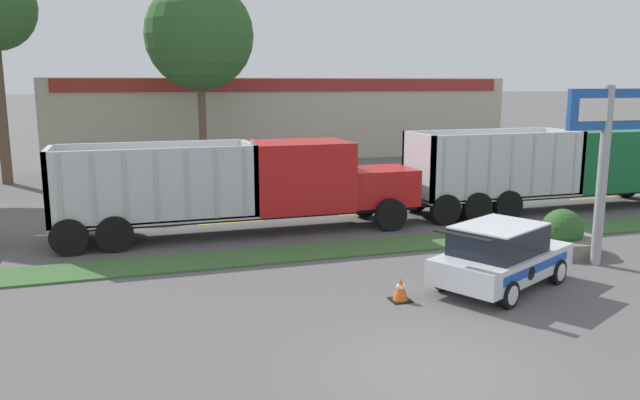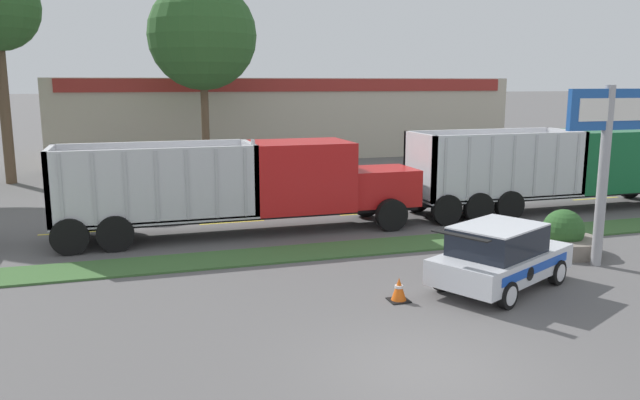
% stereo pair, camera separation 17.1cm
% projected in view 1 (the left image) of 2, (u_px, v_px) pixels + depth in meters
% --- Properties ---
extents(ground_plane, '(600.00, 600.00, 0.00)m').
position_uv_depth(ground_plane, '(432.00, 369.00, 11.22)').
color(ground_plane, '#5B5959').
extents(grass_verge, '(120.00, 1.73, 0.06)m').
position_uv_depth(grass_verge, '(305.00, 252.00, 18.77)').
color(grass_verge, '#3D6633').
rests_on(grass_verge, ground_plane).
extents(centre_line_3, '(2.40, 0.14, 0.01)m').
position_uv_depth(centre_line_3, '(74.00, 233.00, 21.29)').
color(centre_line_3, yellow).
rests_on(centre_line_3, ground_plane).
extents(centre_line_4, '(2.40, 0.14, 0.01)m').
position_uv_depth(centre_line_4, '(231.00, 222.00, 22.90)').
color(centre_line_4, yellow).
rests_on(centre_line_4, ground_plane).
extents(centre_line_5, '(2.40, 0.14, 0.01)m').
position_uv_depth(centre_line_5, '(368.00, 213.00, 24.52)').
color(centre_line_5, yellow).
rests_on(centre_line_5, ground_plane).
extents(centre_line_6, '(2.40, 0.14, 0.01)m').
position_uv_depth(centre_line_6, '(487.00, 205.00, 26.13)').
color(centre_line_6, yellow).
rests_on(centre_line_6, ground_plane).
extents(centre_line_7, '(2.40, 0.14, 0.01)m').
position_uv_depth(centre_line_7, '(593.00, 198.00, 27.74)').
color(centre_line_7, yellow).
rests_on(centre_line_7, ground_plane).
extents(dump_truck_lead, '(12.34, 2.76, 3.74)m').
position_uv_depth(dump_truck_lead, '(575.00, 168.00, 25.35)').
color(dump_truck_lead, black).
rests_on(dump_truck_lead, ground_plane).
extents(dump_truck_trail, '(12.31, 2.77, 3.26)m').
position_uv_depth(dump_truck_trail, '(275.00, 185.00, 21.38)').
color(dump_truck_trail, black).
rests_on(dump_truck_trail, ground_plane).
extents(rally_car, '(4.41, 3.47, 1.68)m').
position_uv_depth(rally_car, '(501.00, 255.00, 15.50)').
color(rally_car, silver).
rests_on(rally_car, ground_plane).
extents(store_sign_post, '(2.55, 0.28, 5.01)m').
position_uv_depth(store_sign_post, '(605.00, 140.00, 16.99)').
color(store_sign_post, '#9E9EA3').
rests_on(store_sign_post, ground_plane).
extents(stone_planter, '(2.24, 2.24, 1.33)m').
position_uv_depth(stone_planter, '(562.00, 238.00, 18.88)').
color(stone_planter, slate).
rests_on(stone_planter, ground_plane).
extents(traffic_cone, '(0.47, 0.47, 0.57)m').
position_uv_depth(traffic_cone, '(401.00, 289.00, 14.66)').
color(traffic_cone, black).
rests_on(traffic_cone, ground_plane).
extents(store_building_backdrop, '(30.93, 12.10, 5.35)m').
position_uv_depth(store_building_backdrop, '(274.00, 115.00, 46.16)').
color(store_building_backdrop, '#BCB29E').
rests_on(store_building_backdrop, ground_plane).
extents(tree_behind_centre, '(5.97, 5.97, 12.09)m').
position_uv_depth(tree_behind_centre, '(199.00, 24.00, 34.15)').
color(tree_behind_centre, brown).
rests_on(tree_behind_centre, ground_plane).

